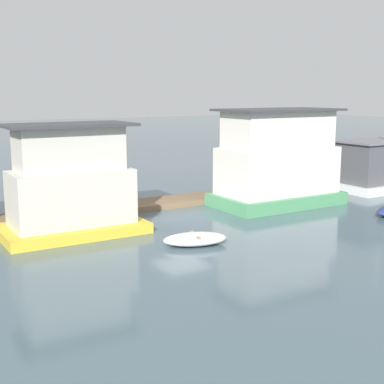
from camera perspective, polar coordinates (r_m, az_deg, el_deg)
The scene contains 7 objects.
ground_plane at distance 26.65m, azimuth -1.11°, elevation -2.62°, with size 200.00×200.00×0.00m, color #475B66.
dock_walkway at distance 29.04m, azimuth -3.91°, elevation -1.24°, with size 42.40×2.14×0.30m, color brown.
houseboat_yellow at distance 23.62m, azimuth -12.78°, elevation 0.52°, with size 6.09×3.58×4.80m.
houseboat_green at distance 29.43m, azimuth 9.11°, elevation 3.24°, with size 6.94×3.87×5.23m.
houseboat_white at distance 36.43m, azimuth 19.68°, elevation 2.73°, with size 6.95×3.78×6.86m.
dinghy_white at distance 21.72m, azimuth 0.33°, elevation -5.04°, with size 2.93×2.13×0.47m.
mooring_post_near_right at distance 26.70m, azimuth -7.21°, elevation -0.53°, with size 0.28×0.28×1.96m, color brown.
Camera 1 is at (-12.96, -22.48, 6.08)m, focal length 50.00 mm.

